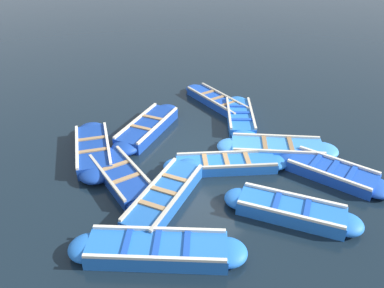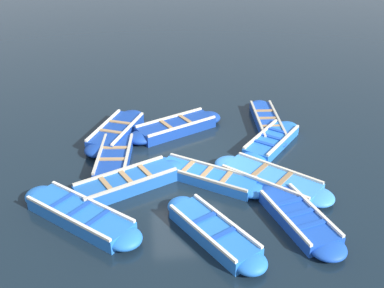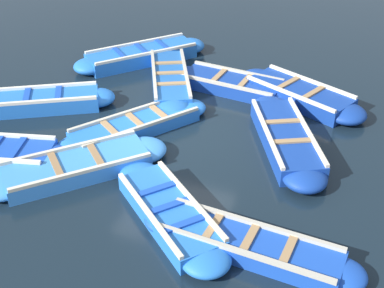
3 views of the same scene
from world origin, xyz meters
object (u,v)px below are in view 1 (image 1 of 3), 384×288
Objects in this scene: boat_centre at (291,211)px; boat_stern_in at (226,164)px; boat_bow_out at (240,117)px; boat_mid_row at (332,172)px; boat_broadside at (277,148)px; boat_inner_gap at (121,176)px; boat_outer_right at (157,250)px; boat_outer_left at (217,101)px; boat_tucked at (93,150)px; boat_drifting at (165,197)px; boat_end_of_row at (148,128)px.

boat_centre reaches higher than boat_stern_in.
boat_centre is 2.55m from boat_stern_in.
boat_stern_in is (-1.90, 2.50, -0.01)m from boat_bow_out.
boat_mid_row is at bearing 174.20° from boat_bow_out.
boat_mid_row is 1.02× the size of boat_broadside.
boat_stern_in is at bearing -117.02° from boat_inner_gap.
boat_outer_right is at bearing 82.79° from boat_mid_row.
boat_bow_out is at bearing 170.36° from boat_outer_left.
boat_inner_gap is (2.92, -0.76, -0.03)m from boat_outer_right.
boat_outer_right reaches higher than boat_stern_in.
boat_centre reaches higher than boat_inner_gap.
boat_tucked is at bearing 41.82° from boat_mid_row.
boat_inner_gap is at bearing 32.92° from boat_centre.
boat_outer_right is 3.01m from boat_inner_gap.
boat_drifting is at bearing -173.08° from boat_tucked.
boat_outer_right reaches higher than boat_centre.
boat_mid_row is 5.70m from boat_outer_left.
boat_outer_right is 1.80m from boat_drifting.
boat_inner_gap is 1.59m from boat_drifting.
boat_outer_left is at bearing -13.31° from boat_broadside.
boat_outer_right is 1.00× the size of boat_inner_gap.
boat_broadside is at bearing -146.09° from boat_end_of_row.
boat_drifting is at bearing 86.69° from boat_broadside.
boat_drifting is (2.08, 4.42, 0.03)m from boat_mid_row.
boat_outer_right reaches higher than boat_outer_left.
boat_drifting is at bearing 93.52° from boat_stern_in.
boat_outer_left is (0.27, -5.50, -0.04)m from boat_tucked.
boat_mid_row reaches higher than boat_bow_out.
boat_mid_row is 4.88m from boat_drifting.
boat_outer_right is 6.91m from boat_bow_out.
boat_tucked reaches higher than boat_bow_out.
boat_bow_out is at bearing -52.71° from boat_stern_in.
boat_inner_gap is 1.01× the size of boat_stern_in.
boat_broadside is at bearing -93.31° from boat_drifting.
boat_drifting reaches higher than boat_bow_out.
boat_tucked is (5.38, 4.82, 0.03)m from boat_mid_row.
boat_inner_gap is at bearing 14.65° from boat_drifting.
boat_end_of_row is 5.61m from boat_outer_right.
boat_tucked is 5.50m from boat_outer_left.
boat_end_of_row is 2.85m from boat_inner_gap.
boat_bow_out is 2.38m from boat_broadside.
boat_tucked reaches higher than boat_broadside.
boat_centre is at bearing -155.90° from boat_tucked.
boat_stern_in is at bearing -169.34° from boat_end_of_row.
boat_tucked is 1.03× the size of boat_outer_right.
boat_inner_gap is 4.93m from boat_broadside.
boat_drifting reaches higher than boat_broadside.
boat_end_of_row reaches higher than boat_stern_in.
boat_drifting is 0.96× the size of boat_outer_left.
boat_outer_right is at bearing 128.32° from boat_outer_left.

